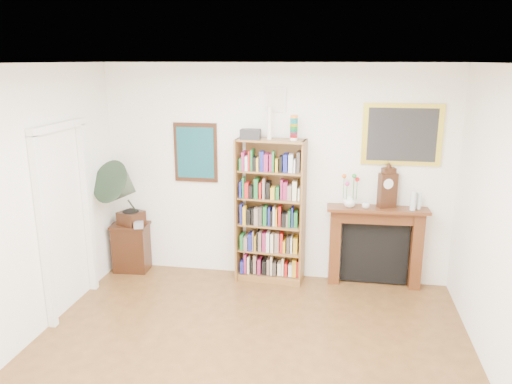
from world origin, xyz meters
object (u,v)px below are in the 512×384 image
(flower_vase, at_px, (350,201))
(fireplace, at_px, (375,240))
(gramophone, at_px, (124,189))
(mantel_clock, at_px, (388,188))
(bottle_right, at_px, (419,201))
(teacup, at_px, (366,205))
(side_cabinet, at_px, (131,247))
(bottle_left, at_px, (413,201))
(bookshelf, at_px, (270,203))
(cd_stack, at_px, (139,225))

(flower_vase, bearing_deg, fireplace, 11.82)
(gramophone, height_order, mantel_clock, gramophone)
(flower_vase, xyz_separation_m, bottle_right, (0.84, 0.05, 0.02))
(mantel_clock, relative_size, teacup, 5.14)
(teacup, bearing_deg, fireplace, 34.93)
(mantel_clock, relative_size, flower_vase, 3.09)
(flower_vase, bearing_deg, side_cabinet, -179.38)
(bottle_left, bearing_deg, side_cabinet, -179.66)
(fireplace, bearing_deg, bookshelf, -178.79)
(fireplace, distance_m, flower_vase, 0.63)
(bookshelf, distance_m, flower_vase, 1.00)
(side_cabinet, relative_size, gramophone, 0.72)
(bottle_left, bearing_deg, bookshelf, 179.94)
(flower_vase, distance_m, bottle_left, 0.76)
(mantel_clock, bearing_deg, gramophone, 162.36)
(fireplace, relative_size, flower_vase, 7.77)
(bottle_right, bearing_deg, cd_stack, -176.67)
(teacup, xyz_separation_m, bottle_right, (0.64, 0.08, 0.06))
(side_cabinet, distance_m, gramophone, 0.87)
(fireplace, height_order, cd_stack, fireplace)
(side_cabinet, bearing_deg, fireplace, -2.34)
(fireplace, distance_m, mantel_clock, 0.69)
(mantel_clock, xyz_separation_m, bottle_left, (0.31, -0.07, -0.12))
(cd_stack, bearing_deg, bottle_left, 2.41)
(bookshelf, xyz_separation_m, flower_vase, (0.99, 0.01, 0.08))
(mantel_clock, xyz_separation_m, teacup, (-0.25, -0.09, -0.20))
(side_cabinet, relative_size, cd_stack, 5.57)
(bookshelf, height_order, gramophone, bookshelf)
(teacup, bearing_deg, flower_vase, 171.21)
(gramophone, relative_size, cd_stack, 7.77)
(side_cabinet, height_order, bottle_left, bottle_left)
(teacup, relative_size, bottle_left, 0.41)
(cd_stack, bearing_deg, flower_vase, 3.28)
(side_cabinet, bearing_deg, bookshelf, -3.48)
(bookshelf, relative_size, mantel_clock, 4.32)
(teacup, bearing_deg, bookshelf, 178.91)
(gramophone, bearing_deg, bookshelf, 26.82)
(mantel_clock, distance_m, bottle_right, 0.41)
(side_cabinet, relative_size, bottle_right, 3.34)
(fireplace, relative_size, bottle_right, 6.28)
(gramophone, bearing_deg, fireplace, 26.12)
(mantel_clock, height_order, flower_vase, mantel_clock)
(flower_vase, height_order, bottle_right, bottle_right)
(mantel_clock, bearing_deg, bottle_left, -35.11)
(mantel_clock, bearing_deg, teacup, 178.35)
(bookshelf, distance_m, bottle_left, 1.76)
(bookshelf, bearing_deg, mantel_clock, 8.52)
(gramophone, height_order, cd_stack, gramophone)
(fireplace, distance_m, cd_stack, 3.10)
(flower_vase, height_order, bottle_left, bottle_left)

